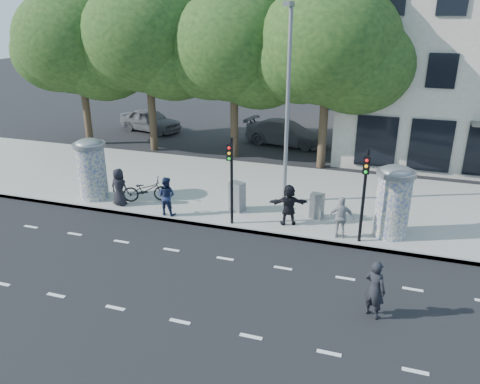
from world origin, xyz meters
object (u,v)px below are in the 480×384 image
(ped_f, at_px, (289,205))
(cabinet_right, at_px, (317,206))
(ad_column_left, at_px, (91,167))
(ad_column_right, at_px, (393,200))
(traffic_pole_near, at_px, (231,173))
(ped_a, at_px, (119,187))
(traffic_pole_far, at_px, (364,187))
(man_road, at_px, (375,289))
(cabinet_left, at_px, (237,197))
(ped_e, at_px, (341,218))
(ped_c, at_px, (166,196))
(bicycle, at_px, (146,190))
(car_right, at_px, (286,132))
(street_lamp, at_px, (288,93))
(car_left, at_px, (150,120))

(ped_f, xyz_separation_m, cabinet_right, (0.94, 0.90, -0.29))
(ad_column_left, distance_m, ad_column_right, 12.40)
(traffic_pole_near, xyz_separation_m, ped_a, (-5.07, 0.32, -1.28))
(traffic_pole_far, relative_size, man_road, 2.02)
(ad_column_left, xyz_separation_m, traffic_pole_far, (11.40, -0.71, 0.69))
(cabinet_left, bearing_deg, ped_e, 7.15)
(ped_c, distance_m, bicycle, 1.78)
(ad_column_left, height_order, cabinet_left, ad_column_left)
(cabinet_right, height_order, car_right, car_right)
(car_right, bearing_deg, ped_f, -157.76)
(ped_e, distance_m, man_road, 4.46)
(street_lamp, bearing_deg, ped_e, -44.94)
(cabinet_left, bearing_deg, man_road, -21.21)
(traffic_pole_far, relative_size, street_lamp, 0.42)
(car_left, bearing_deg, ped_f, -121.25)
(ad_column_right, xyz_separation_m, ped_a, (-10.87, -0.58, -0.59))
(ad_column_left, xyz_separation_m, ped_f, (8.68, -0.06, -0.59))
(ad_column_left, distance_m, traffic_pole_near, 6.67)
(cabinet_left, xyz_separation_m, car_right, (-0.51, 11.13, -0.01))
(ped_c, bearing_deg, ped_f, -171.91)
(ped_e, bearing_deg, cabinet_left, -21.18)
(traffic_pole_near, bearing_deg, ad_column_right, 8.89)
(ped_c, distance_m, car_left, 14.85)
(bicycle, bearing_deg, cabinet_right, -110.46)
(ped_c, xyz_separation_m, ped_f, (4.84, 0.59, 0.01))
(ped_e, height_order, car_left, ped_e)
(traffic_pole_near, relative_size, bicycle, 1.72)
(street_lamp, bearing_deg, traffic_pole_far, -39.88)
(ped_e, height_order, car_right, ped_e)
(ped_a, height_order, cabinet_left, ped_a)
(cabinet_left, bearing_deg, ped_c, -131.87)
(ad_column_right, xyz_separation_m, traffic_pole_near, (-5.80, -0.91, 0.69))
(ped_a, distance_m, cabinet_right, 8.18)
(ad_column_right, relative_size, traffic_pole_near, 0.78)
(car_right, bearing_deg, cabinet_right, -152.17)
(ad_column_right, bearing_deg, car_left, 143.57)
(traffic_pole_near, height_order, ped_c, traffic_pole_near)
(traffic_pole_far, xyz_separation_m, man_road, (0.70, -4.10, -1.39))
(traffic_pole_far, height_order, ped_c, traffic_pole_far)
(ad_column_left, relative_size, ped_c, 1.68)
(traffic_pole_near, distance_m, ped_f, 2.53)
(ad_column_right, bearing_deg, ped_e, -155.64)
(ped_e, distance_m, bicycle, 8.38)
(cabinet_right, relative_size, car_left, 0.23)
(bicycle, relative_size, cabinet_right, 1.92)
(traffic_pole_far, height_order, bicycle, traffic_pole_far)
(traffic_pole_near, distance_m, street_lamp, 4.07)
(ped_a, relative_size, ped_c, 1.01)
(ped_c, relative_size, ped_f, 0.98)
(ad_column_left, distance_m, car_right, 13.14)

